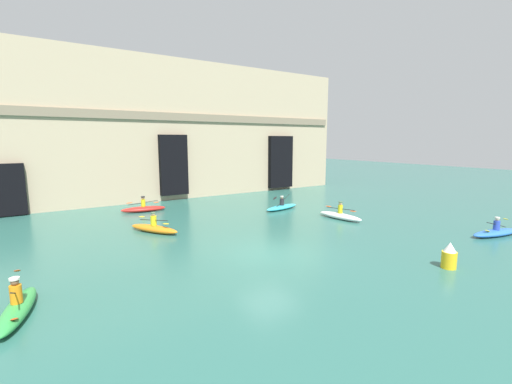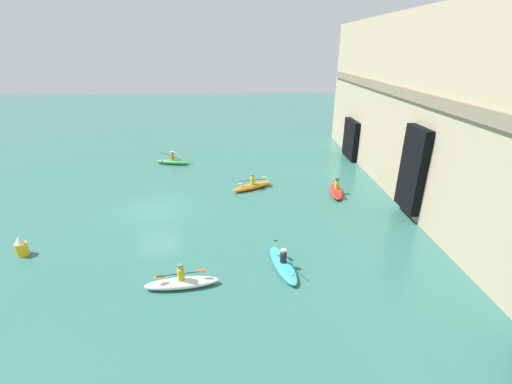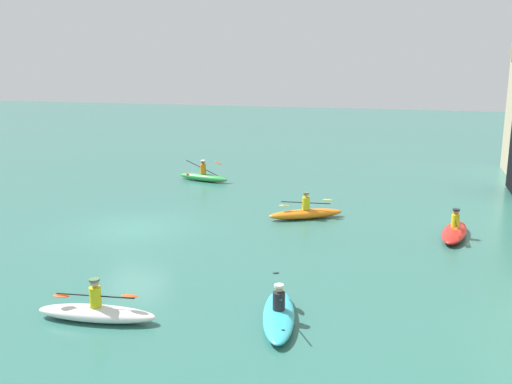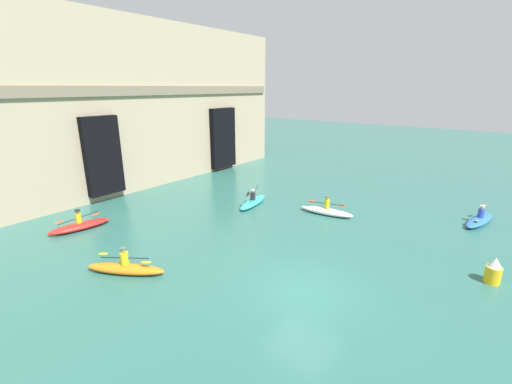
{
  "view_description": "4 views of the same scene",
  "coord_description": "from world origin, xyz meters",
  "px_view_note": "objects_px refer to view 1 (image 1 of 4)",
  "views": [
    {
      "loc": [
        -8.64,
        -12.08,
        5.03
      ],
      "look_at": [
        2.67,
        5.16,
        1.91
      ],
      "focal_mm": 24.0,
      "sensor_mm": 36.0,
      "label": 1
    },
    {
      "loc": [
        19.87,
        5.7,
        9.61
      ],
      "look_at": [
        1.18,
        6.4,
        1.66
      ],
      "focal_mm": 24.0,
      "sensor_mm": 36.0,
      "label": 2
    },
    {
      "loc": [
        19.66,
        10.57,
        6.57
      ],
      "look_at": [
        1.14,
        5.38,
        2.09
      ],
      "focal_mm": 40.0,
      "sensor_mm": 36.0,
      "label": 3
    },
    {
      "loc": [
        -9.78,
        -5.3,
        7.2
      ],
      "look_at": [
        2.42,
        4.12,
        2.46
      ],
      "focal_mm": 24.0,
      "sensor_mm": 36.0,
      "label": 4
    }
  ],
  "objects_px": {
    "kayak_blue": "(496,232)",
    "kayak_orange": "(154,228)",
    "kayak_green": "(18,308)",
    "kayak_white": "(340,215)",
    "kayak_red": "(143,209)",
    "kayak_cyan": "(282,207)",
    "marker_buoy": "(449,256)"
  },
  "relations": [
    {
      "from": "kayak_orange",
      "to": "kayak_blue",
      "type": "height_order",
      "value": "kayak_orange"
    },
    {
      "from": "kayak_cyan",
      "to": "kayak_white",
      "type": "relative_size",
      "value": 1.02
    },
    {
      "from": "kayak_red",
      "to": "kayak_blue",
      "type": "bearing_deg",
      "value": -40.4
    },
    {
      "from": "kayak_blue",
      "to": "kayak_green",
      "type": "bearing_deg",
      "value": 1.78
    },
    {
      "from": "kayak_cyan",
      "to": "kayak_red",
      "type": "bearing_deg",
      "value": -41.1
    },
    {
      "from": "kayak_orange",
      "to": "kayak_blue",
      "type": "relative_size",
      "value": 0.93
    },
    {
      "from": "kayak_green",
      "to": "marker_buoy",
      "type": "distance_m",
      "value": 15.02
    },
    {
      "from": "kayak_orange",
      "to": "kayak_white",
      "type": "distance_m",
      "value": 11.51
    },
    {
      "from": "kayak_cyan",
      "to": "kayak_red",
      "type": "relative_size",
      "value": 1.05
    },
    {
      "from": "kayak_green",
      "to": "kayak_orange",
      "type": "height_order",
      "value": "kayak_green"
    },
    {
      "from": "kayak_cyan",
      "to": "marker_buoy",
      "type": "relative_size",
      "value": 3.11
    },
    {
      "from": "kayak_green",
      "to": "kayak_blue",
      "type": "height_order",
      "value": "kayak_green"
    },
    {
      "from": "kayak_blue",
      "to": "kayak_white",
      "type": "xyz_separation_m",
      "value": [
        -3.97,
        7.3,
        0.03
      ]
    },
    {
      "from": "kayak_green",
      "to": "kayak_white",
      "type": "distance_m",
      "value": 17.39
    },
    {
      "from": "kayak_blue",
      "to": "kayak_white",
      "type": "relative_size",
      "value": 1.04
    },
    {
      "from": "kayak_cyan",
      "to": "kayak_red",
      "type": "distance_m",
      "value": 9.93
    },
    {
      "from": "marker_buoy",
      "to": "kayak_red",
      "type": "bearing_deg",
      "value": 112.05
    },
    {
      "from": "kayak_blue",
      "to": "kayak_orange",
      "type": "bearing_deg",
      "value": -23.55
    },
    {
      "from": "kayak_blue",
      "to": "marker_buoy",
      "type": "height_order",
      "value": "marker_buoy"
    },
    {
      "from": "kayak_orange",
      "to": "kayak_white",
      "type": "xyz_separation_m",
      "value": [
        11.0,
        -3.37,
        -0.01
      ]
    },
    {
      "from": "kayak_orange",
      "to": "kayak_white",
      "type": "relative_size",
      "value": 0.97
    },
    {
      "from": "kayak_red",
      "to": "kayak_white",
      "type": "bearing_deg",
      "value": -33.43
    },
    {
      "from": "marker_buoy",
      "to": "kayak_cyan",
      "type": "bearing_deg",
      "value": 83.07
    },
    {
      "from": "kayak_cyan",
      "to": "kayak_green",
      "type": "bearing_deg",
      "value": 14.6
    },
    {
      "from": "kayak_green",
      "to": "kayak_orange",
      "type": "distance_m",
      "value": 9.17
    },
    {
      "from": "kayak_cyan",
      "to": "kayak_white",
      "type": "height_order",
      "value": "kayak_white"
    },
    {
      "from": "kayak_cyan",
      "to": "kayak_white",
      "type": "bearing_deg",
      "value": 92.85
    },
    {
      "from": "marker_buoy",
      "to": "kayak_blue",
      "type": "bearing_deg",
      "value": 8.95
    },
    {
      "from": "kayak_green",
      "to": "kayak_white",
      "type": "xyz_separation_m",
      "value": [
        17.02,
        3.54,
        -0.01
      ]
    },
    {
      "from": "kayak_cyan",
      "to": "kayak_orange",
      "type": "bearing_deg",
      "value": -5.72
    },
    {
      "from": "kayak_cyan",
      "to": "kayak_blue",
      "type": "relative_size",
      "value": 0.98
    },
    {
      "from": "kayak_green",
      "to": "kayak_white",
      "type": "height_order",
      "value": "kayak_green"
    }
  ]
}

